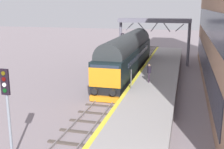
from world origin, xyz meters
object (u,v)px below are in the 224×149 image
at_px(diesel_locomotive, 127,54).
at_px(signal_post_mid, 122,44).
at_px(waiting_passenger, 149,71).
at_px(signal_post_near, 7,102).
at_px(platform_number_sign, 131,76).

relative_size(diesel_locomotive, signal_post_mid, 4.62).
xyz_separation_m(diesel_locomotive, waiting_passenger, (3.13, -5.74, -0.49)).
relative_size(signal_post_mid, waiting_passenger, 2.47).
relative_size(signal_post_near, signal_post_mid, 1.18).
bearing_deg(signal_post_mid, diesel_locomotive, -73.50).
relative_size(diesel_locomotive, platform_number_sign, 11.67).
bearing_deg(diesel_locomotive, platform_number_sign, -76.48).
xyz_separation_m(signal_post_near, waiting_passenger, (5.23, 13.23, -1.11)).
bearing_deg(signal_post_mid, waiting_passenger, -67.82).
height_order(diesel_locomotive, signal_post_near, signal_post_near).
relative_size(diesel_locomotive, waiting_passenger, 11.39).
relative_size(signal_post_near, waiting_passenger, 2.90).
bearing_deg(diesel_locomotive, waiting_passenger, -61.38).
height_order(signal_post_near, signal_post_mid, signal_post_near).
relative_size(signal_post_near, platform_number_sign, 2.97).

